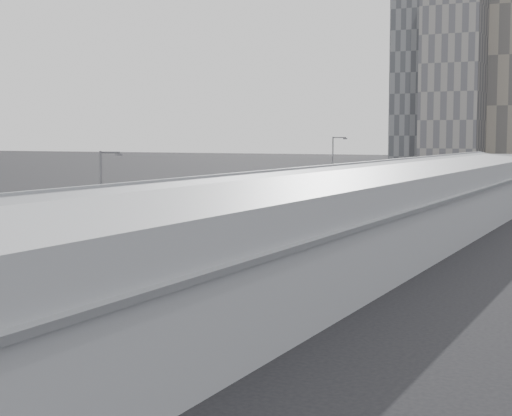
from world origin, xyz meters
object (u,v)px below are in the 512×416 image
Objects in this scene: street_lamp_far at (334,169)px; shipping_container at (368,191)px; bus_2 at (66,274)px; bus_4 at (272,225)px; bus_8 at (428,187)px; bus_7 at (405,195)px; street_lamp_near at (103,199)px; bus_6 at (372,201)px; bus_3 at (200,241)px; suv at (394,191)px; bus_5 at (330,211)px.

street_lamp_far reaches higher than shipping_container.
bus_2 is 0.94× the size of bus_4.
bus_8 is 2.47× the size of shipping_container.
bus_2 is 1.04× the size of bus_7.
bus_8 is 76.11m from street_lamp_near.
shipping_container is at bearing 105.01° from bus_6.
bus_4 is at bearing 69.31° from street_lamp_near.
bus_3 is 0.98× the size of bus_8.
bus_2 is 89.88m from suv.
bus_2 is at bearing -86.25° from shipping_container.
bus_4 is at bearing 90.61° from bus_2.
street_lamp_near is (-5.56, -33.10, 3.45)m from bus_5.
street_lamp_far reaches higher than bus_4.
bus_5 is at bearing -70.20° from street_lamp_far.
bus_5 reaches higher than bus_7.
bus_2 is 0.96× the size of bus_6.
bus_4 is 1.10× the size of bus_7.
bus_7 is (0.21, 14.02, -0.10)m from bus_6.
bus_5 is at bearing -87.92° from bus_7.
bus_3 is 29.05m from bus_5.
suv is (-0.68, 78.03, -4.32)m from street_lamp_near.
bus_3 is at bearing -86.67° from bus_4.
bus_3 is 65.78m from shipping_container.
bus_5 is at bearing 80.47° from street_lamp_near.
street_lamp_far is at bearing 97.40° from bus_3.
bus_5 is (-0.58, 44.69, 0.02)m from bus_2.
suv is at bearing 165.33° from bus_8.
street_lamp_near is (-5.56, -75.83, 3.34)m from bus_8.
bus_3 is 12.58m from bus_4.
shipping_container is (-8.47, 80.88, -0.37)m from bus_2.
bus_2 is 28.23m from bus_4.
bus_2 reaches higher than bus_7.
bus_7 is 18.11m from suv.
suv is (-6.96, 61.39, -0.93)m from bus_4.
bus_4 is at bearing -84.55° from bus_8.
street_lamp_near is 0.89× the size of street_lamp_far.
bus_5 is at bearing 90.61° from bus_3.
bus_4 reaches higher than bus_7.
street_lamp_far reaches higher than bus_6.
bus_5 is 14.09m from bus_6.
bus_2 is at bearing -90.02° from bus_5.
bus_4 is 1.05× the size of bus_5.
bus_2 is 15.65m from bus_3.
bus_3 reaches higher than suv.
shipping_container is at bearing 138.78° from bus_7.
bus_6 is 7.24m from street_lamp_far.
bus_8 is at bearing 89.23° from bus_5.
bus_6 is at bearing 95.12° from bus_4.
bus_8 is 27.94m from street_lamp_far.
bus_5 is 2.30× the size of shipping_container.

